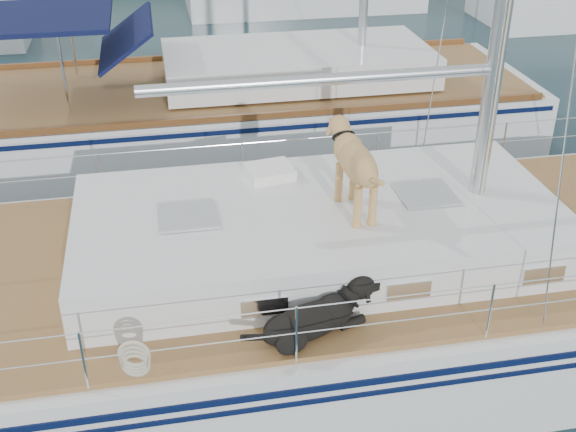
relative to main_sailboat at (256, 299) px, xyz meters
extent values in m
plane|color=black|center=(-0.10, 0.00, -0.68)|extent=(120.00, 120.00, 0.00)
cube|color=white|center=(-0.10, 0.00, -0.18)|extent=(12.00, 3.80, 1.40)
cube|color=olive|center=(-0.10, 0.00, 0.55)|extent=(11.52, 3.50, 0.06)
cube|color=white|center=(0.70, 0.00, 0.86)|extent=(5.20, 2.50, 0.55)
cylinder|color=silver|center=(0.70, 0.00, 2.53)|extent=(3.60, 0.12, 0.12)
cylinder|color=silver|center=(-0.10, -1.74, 1.14)|extent=(10.56, 0.01, 0.01)
cylinder|color=silver|center=(-0.10, 1.75, 1.14)|extent=(10.56, 0.01, 0.01)
cube|color=#1B3AAE|center=(-1.43, 1.60, 0.61)|extent=(0.83, 0.78, 0.05)
cube|color=white|center=(0.30, 0.77, 1.20)|extent=(0.57, 0.50, 0.13)
torus|color=beige|center=(-1.28, -1.84, 0.94)|extent=(0.36, 0.17, 0.34)
cube|color=white|center=(0.48, 5.95, -0.23)|extent=(11.00, 3.50, 1.30)
cube|color=olive|center=(0.48, 5.95, 0.42)|extent=(10.56, 3.29, 0.06)
cube|color=white|center=(1.68, 5.95, 0.77)|extent=(4.80, 2.30, 0.55)
cube|color=#0D1236|center=(-2.72, 5.95, 1.82)|extent=(2.40, 2.30, 0.08)
camera|label=1|loc=(-0.90, -6.57, 4.86)|focal=45.00mm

